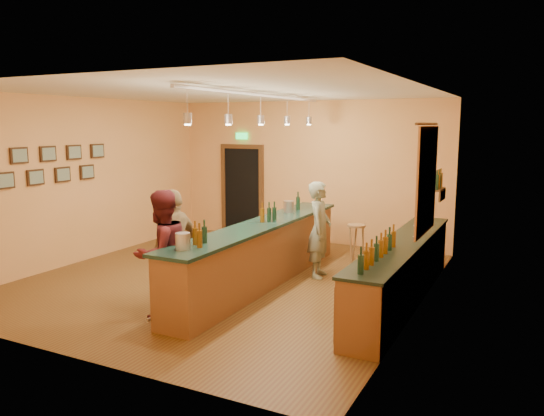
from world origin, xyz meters
The scene contains 17 objects.
floor centered at (0.00, 0.00, 0.00)m, with size 7.00×7.00×0.00m, color brown.
ceiling centered at (0.00, 0.00, 3.20)m, with size 6.50×7.00×0.02m, color silver.
wall_back centered at (0.00, 3.50, 1.60)m, with size 6.50×0.02×3.20m, color #E19F54.
wall_front centered at (0.00, -3.50, 1.60)m, with size 6.50×0.02×3.20m, color #E19F54.
wall_left centered at (-3.25, 0.00, 1.60)m, with size 0.02×7.00×3.20m, color #E19F54.
wall_right centered at (3.25, 0.00, 1.60)m, with size 0.02×7.00×3.20m, color #E19F54.
doorway centered at (-1.70, 3.47, 1.13)m, with size 1.15×0.09×2.48m.
tapestry centered at (3.23, 0.40, 1.85)m, with size 0.03×1.40×1.60m, color #A32820.
bottle_shelf centered at (3.17, 1.90, 1.67)m, with size 0.17×0.55×0.54m.
picture_grid centered at (-3.21, -0.75, 1.95)m, with size 0.06×2.20×0.70m, color #382111, non-canonical shape.
back_counter centered at (2.97, 0.18, 0.49)m, with size 0.60×4.55×1.27m.
tasting_bar centered at (0.65, 0.00, 0.61)m, with size 0.73×5.10×1.38m.
pendant_track centered at (0.65, 0.00, 2.98)m, with size 0.11×4.60×0.50m.
bartender centered at (1.34, 0.88, 0.85)m, with size 0.62×0.41×1.69m, color gray.
customer_a centered at (0.10, -1.92, 0.89)m, with size 0.87×0.68×1.79m, color #59191E.
customer_b centered at (-0.06, -1.41, 0.87)m, with size 1.02×0.42×1.74m, color #997A51.
bar_stool centered at (1.60, 2.20, 0.59)m, with size 0.36×0.36×0.74m.
Camera 1 is at (4.70, -7.64, 2.67)m, focal length 35.00 mm.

